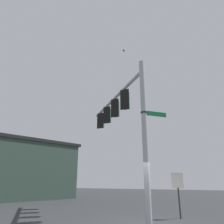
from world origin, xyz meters
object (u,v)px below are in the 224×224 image
at_px(traffic_light_arm_end, 101,121).
at_px(historical_marker, 178,188).
at_px(traffic_light_mid_outer, 108,116).
at_px(bird_flying, 124,51).
at_px(street_name_sign, 150,113).
at_px(traffic_light_nearest_pole, 126,100).
at_px(traffic_light_mid_inner, 116,109).

xyz_separation_m(traffic_light_arm_end, historical_marker, (5.83, -2.55, -4.80)).
height_order(traffic_light_mid_outer, bird_flying, bird_flying).
bearing_deg(bird_flying, historical_marker, -15.61).
bearing_deg(street_name_sign, traffic_light_mid_outer, 138.92).
relative_size(traffic_light_nearest_pole, street_name_sign, 1.27).
bearing_deg(street_name_sign, historical_marker, 73.16).
distance_m(traffic_light_mid_outer, bird_flying, 4.91).
relative_size(traffic_light_nearest_pole, historical_marker, 0.62).
distance_m(traffic_light_mid_inner, traffic_light_arm_end, 3.24).
xyz_separation_m(traffic_light_nearest_pole, traffic_light_mid_outer, (-2.30, 2.27, 0.00)).
height_order(traffic_light_mid_inner, traffic_light_arm_end, same).
relative_size(traffic_light_mid_outer, bird_flying, 4.41).
relative_size(traffic_light_mid_outer, historical_marker, 0.62).
xyz_separation_m(traffic_light_nearest_pole, street_name_sign, (1.73, -1.25, -1.39)).
bearing_deg(traffic_light_arm_end, historical_marker, -23.63).
bearing_deg(street_name_sign, traffic_light_mid_inner, 140.45).
xyz_separation_m(traffic_light_mid_inner, historical_marker, (3.52, -0.28, -4.80)).
bearing_deg(traffic_light_arm_end, traffic_light_mid_outer, -44.62).
relative_size(traffic_light_nearest_pole, traffic_light_mid_inner, 1.00).
bearing_deg(traffic_light_mid_outer, bird_flying, -19.25).
relative_size(bird_flying, historical_marker, 0.14).
bearing_deg(traffic_light_nearest_pole, historical_marker, 19.97).
bearing_deg(traffic_light_nearest_pole, traffic_light_mid_outer, 135.38).
distance_m(traffic_light_nearest_pole, historical_marker, 5.42).
relative_size(traffic_light_mid_inner, traffic_light_arm_end, 1.00).
bearing_deg(bird_flying, traffic_light_arm_end, 148.04).
bearing_deg(traffic_light_arm_end, traffic_light_mid_inner, -44.62).
distance_m(traffic_light_nearest_pole, traffic_light_mid_inner, 1.62).
bearing_deg(bird_flying, traffic_light_nearest_pole, -65.86).
xyz_separation_m(traffic_light_nearest_pole, bird_flying, (-0.78, 1.74, 4.64)).
height_order(traffic_light_arm_end, street_name_sign, traffic_light_arm_end).
bearing_deg(traffic_light_mid_inner, traffic_light_arm_end, 135.38).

